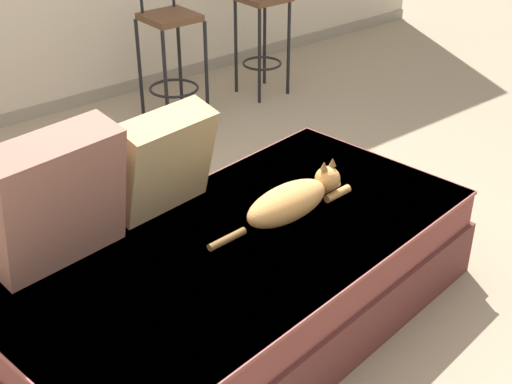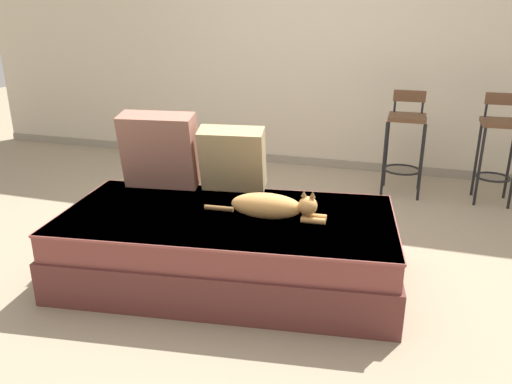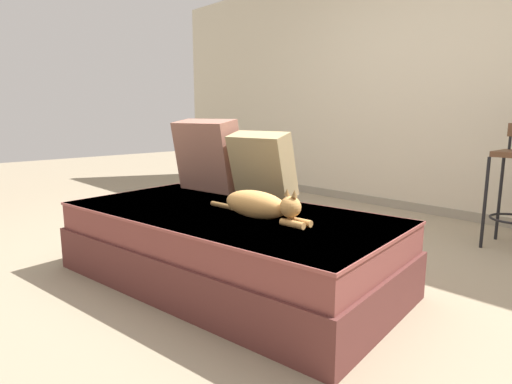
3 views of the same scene
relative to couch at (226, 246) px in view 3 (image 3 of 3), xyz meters
The scene contains 7 objects.
ground_plane 0.46m from the couch, 90.00° to the left, with size 16.00×16.00×0.00m, color gray.
wall_back_panel 2.86m from the couch, 90.00° to the left, with size 8.00×0.10×2.60m, color beige.
wall_baseboard_trim 2.60m from the couch, 90.00° to the left, with size 8.00×0.02×0.09m, color gray.
couch is the anchor object (origin of this frame).
throw_pillow_corner 0.83m from the couch, 151.80° to the left, with size 0.53×0.33×0.52m.
throw_pillow_middle 0.60m from the couch, 105.02° to the left, with size 0.45×0.31×0.45m.
cat 0.40m from the couch, ahead, with size 0.74×0.20×0.19m.
Camera 3 is at (1.90, -1.94, 0.99)m, focal length 30.00 mm.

